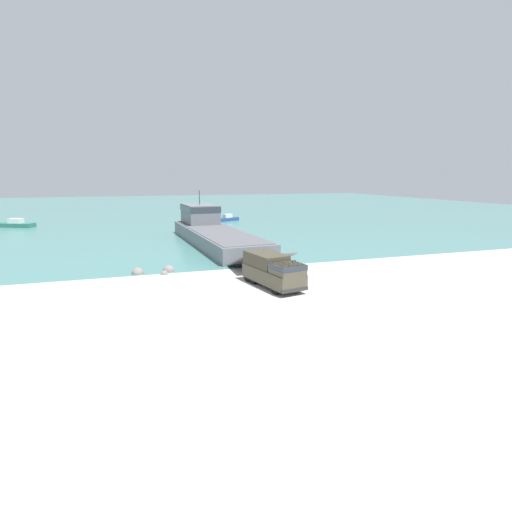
# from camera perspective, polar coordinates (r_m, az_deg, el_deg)

# --- Properties ---
(ground_plane) EXTENTS (240.00, 240.00, 0.00)m
(ground_plane) POSITION_cam_1_polar(r_m,az_deg,el_deg) (37.86, 3.21, -3.95)
(ground_plane) COLOR #B7B5AD
(water_surface) EXTENTS (240.00, 180.00, 0.01)m
(water_surface) POSITION_cam_1_polar(r_m,az_deg,el_deg) (132.38, -12.38, 6.69)
(water_surface) COLOR #477F7A
(water_surface) RESTS_ON ground_plane
(landing_craft) EXTENTS (8.79, 35.59, 7.68)m
(landing_craft) POSITION_cam_1_polar(r_m,az_deg,el_deg) (62.28, -6.34, 3.74)
(landing_craft) COLOR slate
(landing_craft) RESTS_ON ground_plane
(military_truck) EXTENTS (4.00, 7.57, 2.93)m
(military_truck) POSITION_cam_1_polar(r_m,az_deg,el_deg) (36.45, 2.42, -2.02)
(military_truck) COLOR #4C4738
(military_truck) RESTS_ON ground_plane
(soldier_on_ramp) EXTENTS (0.50, 0.41, 1.78)m
(soldier_on_ramp) POSITION_cam_1_polar(r_m,az_deg,el_deg) (38.79, 6.74, -2.07)
(soldier_on_ramp) COLOR #6B664C
(soldier_on_ramp) RESTS_ON ground_plane
(moored_boat_a) EXTENTS (6.67, 4.42, 1.56)m
(moored_boat_a) POSITION_cam_1_polar(r_m,az_deg,el_deg) (91.70, -4.29, 5.33)
(moored_boat_a) COLOR navy
(moored_boat_a) RESTS_ON ground_plane
(moored_boat_b) EXTENTS (8.53, 5.74, 1.75)m
(moored_boat_b) POSITION_cam_1_polar(r_m,az_deg,el_deg) (93.80, -31.30, 3.90)
(moored_boat_b) COLOR #2D7060
(moored_boat_b) RESTS_ON ground_plane
(mooring_bollard) EXTENTS (0.25, 0.25, 0.65)m
(mooring_bollard) POSITION_cam_1_polar(r_m,az_deg,el_deg) (45.75, 5.57, -0.87)
(mooring_bollard) COLOR #333338
(mooring_bollard) RESTS_ON ground_plane
(cargo_crate) EXTENTS (0.86, 0.99, 0.77)m
(cargo_crate) POSITION_cam_1_polar(r_m,az_deg,el_deg) (36.60, 5.28, -3.90)
(cargo_crate) COLOR #4C4738
(cargo_crate) RESTS_ON ground_plane
(shoreline_rock_a) EXTENTS (1.29, 1.29, 1.29)m
(shoreline_rock_a) POSITION_cam_1_polar(r_m,az_deg,el_deg) (43.44, -16.52, -2.42)
(shoreline_rock_a) COLOR gray
(shoreline_rock_a) RESTS_ON ground_plane
(shoreline_rock_b) EXTENTS (0.80, 0.80, 0.80)m
(shoreline_rock_b) POSITION_cam_1_polar(r_m,az_deg,el_deg) (42.44, -12.95, -2.56)
(shoreline_rock_b) COLOR gray
(shoreline_rock_b) RESTS_ON ground_plane
(shoreline_rock_c) EXTENTS (1.28, 1.28, 1.28)m
(shoreline_rock_c) POSITION_cam_1_polar(r_m,az_deg,el_deg) (43.72, -12.35, -2.13)
(shoreline_rock_c) COLOR gray
(shoreline_rock_c) RESTS_ON ground_plane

